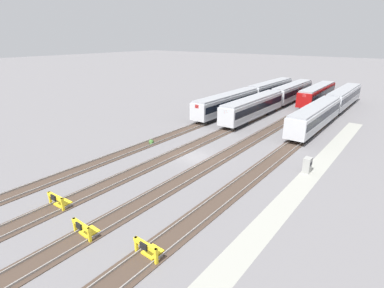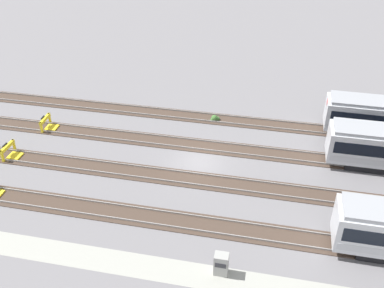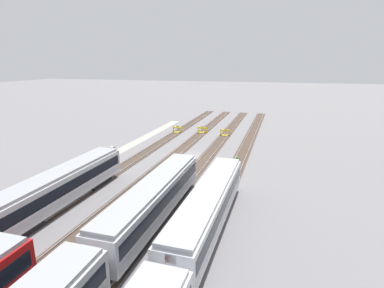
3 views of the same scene
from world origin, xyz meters
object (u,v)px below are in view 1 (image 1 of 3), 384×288
(subway_car_back_row_centre, at_px, (271,89))
(electrical_cabinet, at_px, (307,165))
(subway_car_back_row_leftmost, at_px, (253,107))
(bumper_stop_nearest_track, at_px, (149,249))
(bumper_stop_near_inner_track, at_px, (85,229))
(subway_car_front_row_leftmost, at_px, (315,116))
(subway_car_front_row_left_inner, at_px, (317,94))
(subway_car_front_row_right_inner, at_px, (292,92))
(subway_car_front_row_rightmost, at_px, (227,103))
(weed_clump, at_px, (151,142))
(bumper_stop_middle_track, at_px, (59,201))
(subway_car_front_row_centre, at_px, (344,97))

(subway_car_back_row_centre, height_order, electrical_cabinet, subway_car_back_row_centre)
(subway_car_back_row_leftmost, relative_size, electrical_cabinet, 11.25)
(bumper_stop_nearest_track, bearing_deg, bumper_stop_near_inner_track, 103.43)
(subway_car_front_row_leftmost, bearing_deg, subway_car_front_row_left_inner, 15.00)
(subway_car_front_row_right_inner, bearing_deg, subway_car_front_row_rightmost, 165.07)
(subway_car_back_row_leftmost, relative_size, weed_clump, 19.57)
(subway_car_back_row_leftmost, height_order, bumper_stop_middle_track, subway_car_back_row_leftmost)
(electrical_cabinet, height_order, weed_clump, electrical_cabinet)
(subway_car_front_row_right_inner, bearing_deg, subway_car_front_row_centre, -90.13)
(subway_car_back_row_leftmost, height_order, subway_car_back_row_centre, same)
(subway_car_front_row_rightmost, distance_m, electrical_cabinet, 24.88)
(subway_car_back_row_centre, bearing_deg, bumper_stop_near_inner_track, -169.55)
(subway_car_front_row_leftmost, height_order, bumper_stop_middle_track, subway_car_front_row_leftmost)
(subway_car_front_row_leftmost, xyz_separation_m, subway_car_front_row_right_inner, (18.74, 10.13, 0.00))
(bumper_stop_near_inner_track, height_order, weed_clump, bumper_stop_near_inner_track)
(subway_car_front_row_left_inner, relative_size, electrical_cabinet, 11.28)
(subway_car_front_row_leftmost, relative_size, electrical_cabinet, 11.26)
(subway_car_front_row_centre, xyz_separation_m, subway_car_back_row_centre, (0.35, 15.21, 0.00))
(subway_car_front_row_leftmost, distance_m, subway_car_front_row_centre, 18.71)
(bumper_stop_nearest_track, bearing_deg, bumper_stop_middle_track, 91.30)
(subway_car_back_row_leftmost, bearing_deg, electrical_cabinet, -138.63)
(subway_car_front_row_centre, xyz_separation_m, weed_clump, (-38.11, 14.87, -1.80))
(subway_car_front_row_leftmost, relative_size, weed_clump, 19.58)
(subway_car_front_row_leftmost, relative_size, subway_car_front_row_left_inner, 1.00)
(subway_car_front_row_left_inner, relative_size, subway_car_front_row_right_inner, 1.00)
(subway_car_back_row_centre, xyz_separation_m, electrical_cabinet, (-34.98, -19.16, -1.24))
(subway_car_front_row_right_inner, height_order, bumper_stop_nearest_track, subway_car_front_row_right_inner)
(bumper_stop_middle_track, bearing_deg, subway_car_front_row_right_inner, -0.00)
(electrical_cabinet, relative_size, weed_clump, 1.74)
(subway_car_front_row_rightmost, bearing_deg, bumper_stop_nearest_track, -156.48)
(subway_car_front_row_rightmost, distance_m, subway_car_back_row_centre, 19.06)
(subway_car_front_row_centre, relative_size, subway_car_front_row_right_inner, 1.00)
(subway_car_front_row_left_inner, xyz_separation_m, bumper_stop_nearest_track, (-53.71, -5.07, -1.53))
(subway_car_front_row_right_inner, bearing_deg, subway_car_back_row_centre, 86.35)
(electrical_cabinet, distance_m, weed_clump, 19.15)
(subway_car_front_row_left_inner, height_order, bumper_stop_nearest_track, subway_car_front_row_left_inner)
(bumper_stop_middle_track, distance_m, weed_clump, 16.20)
(subway_car_back_row_leftmost, distance_m, subway_car_back_row_centre, 19.74)
(subway_car_front_row_rightmost, xyz_separation_m, subway_car_back_row_leftmost, (0.00, -5.06, 0.00))
(subway_car_front_row_rightmost, distance_m, bumper_stop_nearest_track, 37.83)
(subway_car_front_row_left_inner, bearing_deg, electrical_cabinet, -165.47)
(subway_car_front_row_rightmost, xyz_separation_m, bumper_stop_nearest_track, (-34.66, -15.08, -1.53))
(subway_car_front_row_leftmost, xyz_separation_m, bumper_stop_nearest_track, (-34.66, 0.04, -1.53))
(subway_car_front_row_leftmost, height_order, subway_car_front_row_centre, same)
(subway_car_front_row_left_inner, height_order, subway_car_front_row_rightmost, same)
(bumper_stop_middle_track, xyz_separation_m, electrical_cabinet, (18.97, -14.09, 0.29))
(subway_car_front_row_leftmost, relative_size, bumper_stop_nearest_track, 8.98)
(subway_car_front_row_right_inner, distance_m, bumper_stop_nearest_track, 54.36)
(subway_car_front_row_right_inner, relative_size, subway_car_back_row_leftmost, 1.00)
(subway_car_front_row_centre, bearing_deg, bumper_stop_nearest_track, 179.95)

